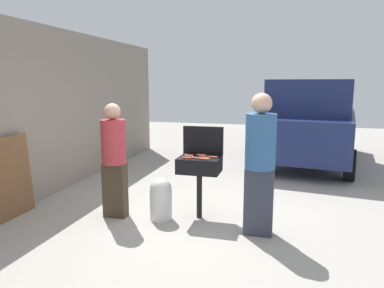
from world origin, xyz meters
The scene contains 19 objects.
ground_plane centered at (0.00, 0.00, 0.00)m, with size 24.00×24.00×0.00m, color #9E998E.
house_wall_side centered at (-2.89, 1.00, 1.46)m, with size 0.24×8.00×2.91m, color gray.
bbq_grill centered at (0.02, -0.06, 0.76)m, with size 0.60×0.44×0.90m.
grill_lid_open centered at (0.02, 0.16, 1.11)m, with size 0.60×0.05×0.42m, color black.
hot_dog_0 centered at (0.00, -0.17, 0.91)m, with size 0.03×0.03×0.13m, color #C6593D.
hot_dog_1 centered at (0.07, -0.03, 0.91)m, with size 0.03×0.03×0.13m, color #C6593D.
hot_dog_2 centered at (0.21, -0.03, 0.91)m, with size 0.03×0.03×0.13m, color #C6593D.
hot_dog_3 centered at (-0.16, 0.01, 0.91)m, with size 0.03×0.03×0.13m, color #AD4228.
hot_dog_4 centered at (-0.13, -0.10, 0.91)m, with size 0.03×0.03×0.13m, color #C6593D.
hot_dog_5 centered at (-0.13, -0.21, 0.91)m, with size 0.03×0.03×0.13m, color #B74C33.
hot_dog_6 centered at (0.02, 0.06, 0.91)m, with size 0.03×0.03×0.13m, color #C6593D.
hot_dog_7 centered at (0.13, -0.15, 0.91)m, with size 0.03×0.03×0.13m, color #C6593D.
hot_dog_8 centered at (0.21, -0.06, 0.91)m, with size 0.03×0.03×0.13m, color #B74C33.
hot_dog_9 centered at (0.13, -0.22, 0.91)m, with size 0.03×0.03×0.13m, color #AD4228.
propane_tank centered at (-0.49, -0.28, 0.32)m, with size 0.32×0.32×0.62m.
person_left centered at (-1.18, -0.34, 0.91)m, with size 0.35×0.35×1.67m.
person_right centered at (0.90, -0.44, 0.99)m, with size 0.38×0.38×1.83m.
parked_minivan centered at (1.77, 4.29, 1.03)m, with size 2.54×4.63×2.02m.
leaning_board centered at (-2.64, -0.79, 0.60)m, with size 0.03×0.90×1.19m, color brown.
Camera 1 is at (1.23, -4.97, 1.96)m, focal length 33.85 mm.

